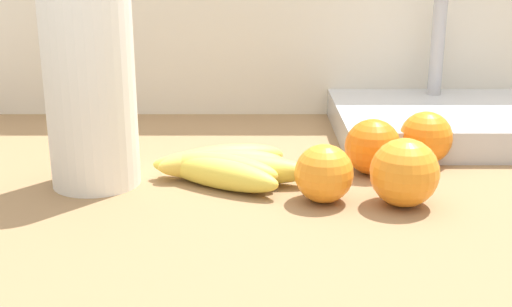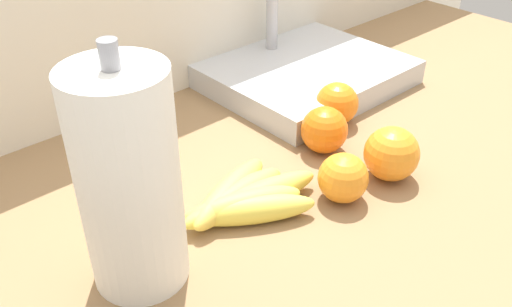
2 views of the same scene
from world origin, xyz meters
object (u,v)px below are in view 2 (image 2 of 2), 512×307
at_px(orange_far_right, 343,178).
at_px(sink_basin, 307,73).
at_px(banana_bunch, 243,200).
at_px(orange_front, 337,104).
at_px(paper_towel_roll, 129,183).
at_px(orange_center, 324,130).
at_px(orange_back_right, 392,154).

relative_size(orange_far_right, sink_basin, 0.20).
xyz_separation_m(banana_bunch, orange_far_right, (0.13, -0.07, 0.02)).
bearing_deg(orange_front, orange_far_right, -136.62).
height_order(paper_towel_roll, sink_basin, paper_towel_roll).
height_order(orange_far_right, paper_towel_roll, paper_towel_roll).
distance_m(orange_far_right, paper_towel_roll, 0.32).
xyz_separation_m(banana_bunch, orange_front, (0.29, 0.08, 0.02)).
bearing_deg(banana_bunch, orange_center, 9.47).
relative_size(banana_bunch, orange_back_right, 2.63).
height_order(orange_back_right, orange_far_right, orange_back_right).
xyz_separation_m(banana_bunch, orange_back_right, (0.22, -0.08, 0.02)).
xyz_separation_m(orange_back_right, paper_towel_roll, (-0.39, 0.08, 0.09)).
height_order(orange_front, sink_basin, sink_basin).
bearing_deg(orange_far_right, paper_towel_roll, 167.35).
bearing_deg(orange_far_right, orange_center, 53.98).
distance_m(orange_back_right, orange_far_right, 0.10).
bearing_deg(orange_far_right, orange_front, 43.38).
xyz_separation_m(orange_far_right, paper_towel_roll, (-0.29, 0.07, 0.10)).
height_order(banana_bunch, orange_front, orange_front).
bearing_deg(paper_towel_roll, banana_bunch, 1.91).
bearing_deg(orange_center, paper_towel_roll, -173.91).
bearing_deg(banana_bunch, paper_towel_roll, -178.09).
relative_size(orange_back_right, orange_front, 1.10).
bearing_deg(orange_back_right, orange_far_right, 172.55).
xyz_separation_m(banana_bunch, sink_basin, (0.36, 0.22, 0.00)).
height_order(orange_center, sink_basin, sink_basin).
bearing_deg(paper_towel_roll, orange_far_right, -12.65).
bearing_deg(orange_center, orange_far_right, -126.02).
distance_m(orange_front, paper_towel_roll, 0.47).
distance_m(banana_bunch, sink_basin, 0.42).
distance_m(banana_bunch, orange_front, 0.30).
height_order(orange_center, orange_back_right, orange_back_right).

